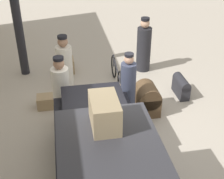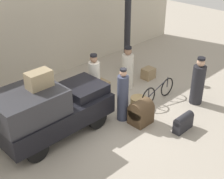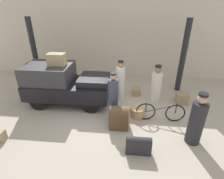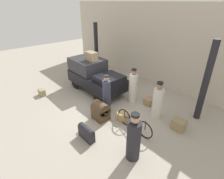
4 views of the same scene
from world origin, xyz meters
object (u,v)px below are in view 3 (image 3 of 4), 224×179
object	(u,v)px
porter_standing_middle	(120,82)
porter_with_bicycle	(197,121)
wicker_basket	(138,112)
suitcase_black_upright	(119,117)
bicycle	(160,112)
conductor_in_dark_uniform	(156,86)
trunk_on_truck_roof	(57,59)
suitcase_small_leather	(136,91)
trunk_barrel_dark	(138,145)
trunk_umber_medium	(182,98)
porter_lifting_near_truck	(113,98)
truck	(64,83)

from	to	relation	value
porter_standing_middle	porter_with_bicycle	world-z (taller)	porter_standing_middle
wicker_basket	suitcase_black_upright	xyz separation A→B (m)	(-0.67, -0.68, 0.21)
bicycle	porter_with_bicycle	size ratio (longest dim) A/B	1.03
wicker_basket	conductor_in_dark_uniform	size ratio (longest dim) A/B	0.34
porter_with_bicycle	trunk_on_truck_roof	world-z (taller)	trunk_on_truck_roof
suitcase_black_upright	suitcase_small_leather	size ratio (longest dim) A/B	1.61
wicker_basket	trunk_barrel_dark	world-z (taller)	trunk_barrel_dark
wicker_basket	conductor_in_dark_uniform	xyz separation A→B (m)	(0.79, 1.26, 0.55)
wicker_basket	porter_with_bicycle	distance (m)	2.12
porter_with_bicycle	bicycle	bearing A→B (deg)	130.32
conductor_in_dark_uniform	trunk_umber_medium	distance (m)	1.24
conductor_in_dark_uniform	porter_lifting_near_truck	size ratio (longest dim) A/B	0.92
porter_with_bicycle	suitcase_black_upright	bearing A→B (deg)	167.30
trunk_barrel_dark	trunk_on_truck_roof	size ratio (longest dim) A/B	1.06
conductor_in_dark_uniform	suitcase_black_upright	xyz separation A→B (m)	(-1.45, -1.94, -0.34)
suitcase_black_upright	trunk_umber_medium	xyz separation A→B (m)	(2.58, 1.84, -0.17)
truck	wicker_basket	world-z (taller)	truck
suitcase_small_leather	suitcase_black_upright	bearing A→B (deg)	-105.05
porter_standing_middle	trunk_barrel_dark	size ratio (longest dim) A/B	2.41
suitcase_small_leather	porter_standing_middle	bearing A→B (deg)	-151.47
suitcase_black_upright	trunk_on_truck_roof	bearing A→B (deg)	150.35
porter_with_bicycle	trunk_on_truck_roof	distance (m)	5.37
truck	suitcase_black_upright	distance (m)	2.84
suitcase_small_leather	trunk_on_truck_roof	xyz separation A→B (m)	(-3.21, -1.03, 1.74)
wicker_basket	porter_with_bicycle	world-z (taller)	porter_with_bicycle
bicycle	wicker_basket	size ratio (longest dim) A/B	3.18
conductor_in_dark_uniform	porter_lifting_near_truck	distance (m)	2.20
porter_with_bicycle	wicker_basket	bearing A→B (deg)	143.93
suitcase_black_upright	bicycle	bearing A→B (deg)	18.18
wicker_basket	trunk_on_truck_roof	xyz separation A→B (m)	(-3.21, 0.77, 1.73)
suitcase_small_leather	trunk_umber_medium	bearing A→B (deg)	-18.37
bicycle	conductor_in_dark_uniform	size ratio (longest dim) A/B	1.07
trunk_on_truck_roof	porter_lifting_near_truck	bearing A→B (deg)	-21.34
porter_with_bicycle	suitcase_small_leather	world-z (taller)	porter_with_bicycle
conductor_in_dark_uniform	wicker_basket	bearing A→B (deg)	-122.09
trunk_barrel_dark	porter_lifting_near_truck	bearing A→B (deg)	117.27
porter_standing_middle	trunk_barrel_dark	bearing A→B (deg)	-77.67
suitcase_black_upright	trunk_on_truck_roof	size ratio (longest dim) A/B	1.17
wicker_basket	porter_standing_middle	distance (m)	1.69
truck	porter_with_bicycle	size ratio (longest dim) A/B	2.02
trunk_umber_medium	suitcase_small_leather	xyz separation A→B (m)	(-1.92, 0.64, -0.06)
conductor_in_dark_uniform	porter_standing_middle	bearing A→B (deg)	174.89
suitcase_small_leather	wicker_basket	bearing A→B (deg)	-89.99
suitcase_black_upright	trunk_barrel_dark	world-z (taller)	suitcase_black_upright
trunk_umber_medium	porter_with_bicycle	bearing A→B (deg)	-96.46
bicycle	trunk_barrel_dark	bearing A→B (deg)	-117.24
porter_lifting_near_truck	trunk_umber_medium	distance (m)	3.17
porter_with_bicycle	suitcase_black_upright	size ratio (longest dim) A/B	2.14
truck	suitcase_black_upright	size ratio (longest dim) A/B	4.32
conductor_in_dark_uniform	porter_lifting_near_truck	world-z (taller)	porter_lifting_near_truck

